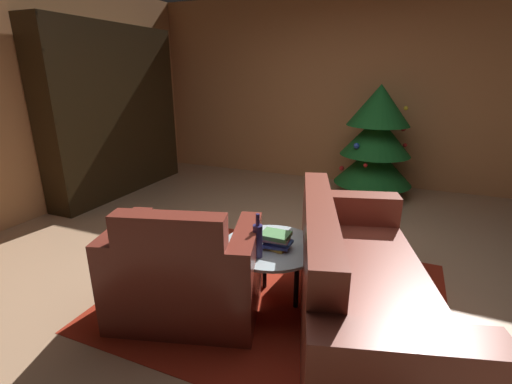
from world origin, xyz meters
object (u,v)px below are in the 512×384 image
coffee_table (271,251)px  book_stack_on_table (276,240)px  decorated_tree (376,140)px  armchair_red (185,275)px  bookshelf_unit (123,114)px  couch_red (357,290)px  bottle_on_table (258,240)px

coffee_table → book_stack_on_table: bearing=-30.8°
decorated_tree → armchair_red: bearing=-106.0°
armchair_red → decorated_tree: size_ratio=0.76×
bookshelf_unit → armchair_red: bookshelf_unit is taller
decorated_tree → couch_red: bearing=-86.3°
couch_red → decorated_tree: decorated_tree is taller
bookshelf_unit → couch_red: size_ratio=1.08×
bookshelf_unit → armchair_red: (2.36, -2.16, -0.76)m
bottle_on_table → couch_red: bearing=11.0°
bookshelf_unit → decorated_tree: size_ratio=1.49×
bookshelf_unit → coffee_table: bearing=-32.4°
bookshelf_unit → book_stack_on_table: (2.90, -1.84, -0.54)m
couch_red → decorated_tree: 2.95m
couch_red → coffee_table: couch_red is taller
book_stack_on_table → bottle_on_table: bearing=-113.4°
armchair_red → couch_red: (1.10, 0.28, -0.01)m
couch_red → bottle_on_table: bearing=-169.0°
couch_red → decorated_tree: size_ratio=1.38×
couch_red → coffee_table: (-0.62, 0.07, 0.12)m
bookshelf_unit → book_stack_on_table: 3.47m
armchair_red → decorated_tree: (0.91, 3.19, 0.46)m
bookshelf_unit → coffee_table: 3.43m
bookshelf_unit → armchair_red: bearing=-42.5°
armchair_red → bottle_on_table: armchair_red is taller
bookshelf_unit → book_stack_on_table: bearing=-32.4°
book_stack_on_table → bottle_on_table: size_ratio=0.72×
bottle_on_table → armchair_red: bearing=-161.0°
couch_red → decorated_tree: bearing=93.7°
armchair_red → book_stack_on_table: bearing=31.1°
decorated_tree → bottle_on_table: bearing=-98.4°
armchair_red → bottle_on_table: size_ratio=3.72×
armchair_red → couch_red: 1.14m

